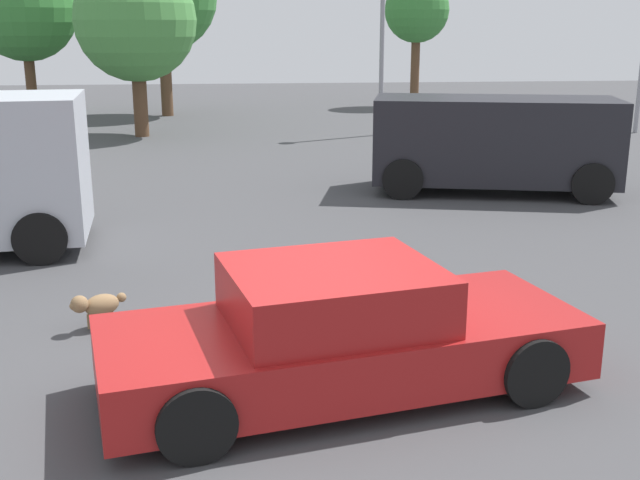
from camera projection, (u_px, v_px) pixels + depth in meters
name	position (u px, v px, depth m)	size (l,w,h in m)	color
ground_plane	(314.00, 383.00, 7.42)	(80.00, 80.00, 0.00)	#424244
sedan_foreground	(340.00, 334.00, 7.15)	(4.67, 2.60, 1.21)	maroon
dog	(97.00, 305.00, 8.69)	(0.57, 0.44, 0.43)	olive
suv_dark	(495.00, 141.00, 15.66)	(5.07, 2.99, 1.90)	black
light_post_mid	(383.00, 10.00, 23.27)	(0.44, 0.44, 5.38)	gray
tree_back_left	(24.00, 9.00, 27.60)	(3.70, 3.70, 5.73)	brown
tree_back_center	(417.00, 11.00, 31.82)	(2.63, 2.63, 5.22)	brown
tree_far_right	(135.00, 21.00, 23.07)	(3.60, 3.60, 5.24)	brown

